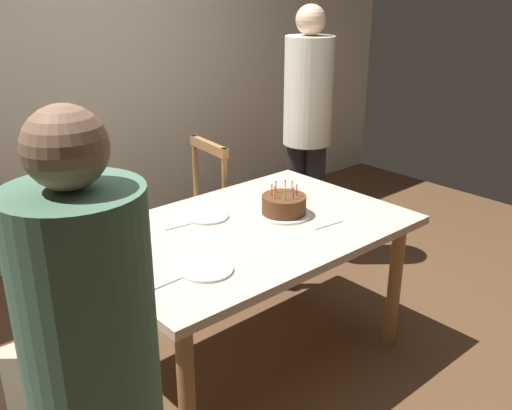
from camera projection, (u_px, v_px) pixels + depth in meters
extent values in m
plane|color=brown|center=(249.00, 357.00, 3.06)|extent=(6.40, 6.40, 0.00)
cube|color=silver|center=(69.00, 71.00, 3.87)|extent=(6.40, 0.10, 2.60)
cube|color=beige|center=(248.00, 230.00, 2.79)|extent=(1.55, 1.02, 0.04)
cylinder|color=#9E7042|center=(187.00, 399.00, 2.22)|extent=(0.07, 0.07, 0.72)
cylinder|color=#9E7042|center=(394.00, 285.00, 3.06)|extent=(0.07, 0.07, 0.72)
cylinder|color=#9E7042|center=(89.00, 313.00, 2.80)|extent=(0.07, 0.07, 0.72)
cylinder|color=#9E7042|center=(287.00, 237.00, 3.63)|extent=(0.07, 0.07, 0.72)
cylinder|color=silver|center=(284.00, 214.00, 2.92)|extent=(0.28, 0.28, 0.01)
cylinder|color=#563019|center=(284.00, 204.00, 2.90)|extent=(0.23, 0.23, 0.09)
cylinder|color=#D872CC|center=(292.00, 188.00, 2.91)|extent=(0.01, 0.01, 0.05)
sphere|color=#FFC64C|center=(292.00, 181.00, 2.90)|extent=(0.01, 0.01, 0.01)
cylinder|color=#F2994C|center=(285.00, 187.00, 2.93)|extent=(0.01, 0.01, 0.05)
sphere|color=#FFC64C|center=(285.00, 180.00, 2.92)|extent=(0.01, 0.01, 0.01)
cylinder|color=#E54C4C|center=(276.00, 187.00, 2.92)|extent=(0.01, 0.01, 0.05)
sphere|color=#FFC64C|center=(276.00, 181.00, 2.90)|extent=(0.01, 0.01, 0.01)
cylinder|color=#E54C4C|center=(272.00, 191.00, 2.87)|extent=(0.01, 0.01, 0.05)
sphere|color=#FFC64C|center=(272.00, 184.00, 2.86)|extent=(0.01, 0.01, 0.01)
cylinder|color=yellow|center=(275.00, 193.00, 2.84)|extent=(0.01, 0.01, 0.05)
sphere|color=#FFC64C|center=(275.00, 187.00, 2.82)|extent=(0.01, 0.01, 0.01)
cylinder|color=#66CC72|center=(285.00, 195.00, 2.81)|extent=(0.01, 0.01, 0.05)
sphere|color=#FFC64C|center=(285.00, 189.00, 2.80)|extent=(0.01, 0.01, 0.01)
cylinder|color=#4C7FE5|center=(293.00, 194.00, 2.83)|extent=(0.01, 0.01, 0.05)
sphere|color=#FFC64C|center=(293.00, 187.00, 2.82)|extent=(0.01, 0.01, 0.01)
cylinder|color=#E54C4C|center=(297.00, 191.00, 2.87)|extent=(0.01, 0.01, 0.05)
sphere|color=#FFC64C|center=(297.00, 185.00, 2.86)|extent=(0.01, 0.01, 0.01)
cylinder|color=silver|center=(207.00, 270.00, 2.36)|extent=(0.22, 0.22, 0.01)
cylinder|color=silver|center=(207.00, 216.00, 2.89)|extent=(0.22, 0.22, 0.01)
cube|color=silver|center=(171.00, 281.00, 2.27)|extent=(0.18, 0.02, 0.01)
cube|color=silver|center=(182.00, 225.00, 2.79)|extent=(0.18, 0.04, 0.01)
cube|color=silver|center=(329.00, 225.00, 2.79)|extent=(0.18, 0.04, 0.01)
cube|color=tan|center=(183.00, 224.00, 3.58)|extent=(0.49, 0.49, 0.05)
cylinder|color=#9E7042|center=(149.00, 255.00, 3.71)|extent=(0.04, 0.04, 0.42)
cylinder|color=#9E7042|center=(174.00, 276.00, 3.45)|extent=(0.04, 0.04, 0.42)
cylinder|color=#9E7042|center=(195.00, 243.00, 3.89)|extent=(0.04, 0.04, 0.42)
cylinder|color=#9E7042|center=(222.00, 261.00, 3.63)|extent=(0.04, 0.04, 0.42)
cylinder|color=#9E7042|center=(196.00, 173.00, 3.73)|extent=(0.04, 0.04, 0.50)
cylinder|color=#9E7042|center=(225.00, 188.00, 3.46)|extent=(0.04, 0.04, 0.50)
cube|color=#9E7042|center=(209.00, 147.00, 3.52)|extent=(0.09, 0.40, 0.06)
cube|color=tan|center=(39.00, 371.00, 2.24)|extent=(0.46, 0.46, 0.05)
cylinder|color=#9E7042|center=(71.00, 381.00, 2.54)|extent=(0.04, 0.04, 0.42)
cylinder|color=#4C7259|center=(87.00, 323.00, 1.33)|extent=(0.32, 0.32, 0.66)
sphere|color=#8C664C|center=(65.00, 148.00, 1.18)|extent=(0.18, 0.18, 0.18)
cylinder|color=#262328|center=(296.00, 200.00, 4.05)|extent=(0.14, 0.14, 0.84)
cylinder|color=#262328|center=(314.00, 202.00, 4.02)|extent=(0.14, 0.14, 0.84)
cylinder|color=silver|center=(308.00, 91.00, 3.75)|extent=(0.32, 0.32, 0.70)
sphere|color=beige|center=(311.00, 20.00, 3.59)|extent=(0.19, 0.19, 0.19)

